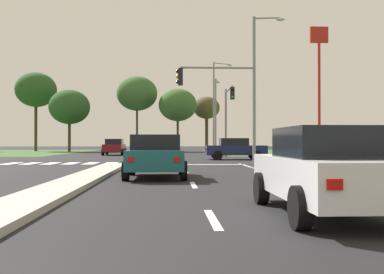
% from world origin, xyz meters
% --- Properties ---
extents(ground_plane, '(200.00, 200.00, 0.00)m').
position_xyz_m(ground_plane, '(0.00, 30.00, 0.00)').
color(ground_plane, black).
extents(grass_verge_far_right, '(35.00, 35.00, 0.01)m').
position_xyz_m(grass_verge_far_right, '(25.50, 54.50, 0.00)').
color(grass_verge_far_right, '#385B2D').
rests_on(grass_verge_far_right, ground).
extents(median_island_near, '(1.20, 22.00, 0.14)m').
position_xyz_m(median_island_near, '(0.00, 11.00, 0.07)').
color(median_island_near, '#ADA89E').
rests_on(median_island_near, ground).
extents(median_island_far, '(1.20, 36.00, 0.14)m').
position_xyz_m(median_island_far, '(0.00, 55.00, 0.07)').
color(median_island_far, gray).
rests_on(median_island_far, ground).
extents(lane_dash_near, '(0.14, 2.00, 0.01)m').
position_xyz_m(lane_dash_near, '(3.50, 4.87, 0.01)').
color(lane_dash_near, silver).
rests_on(lane_dash_near, ground).
extents(lane_dash_second, '(0.14, 2.00, 0.01)m').
position_xyz_m(lane_dash_second, '(3.50, 10.87, 0.01)').
color(lane_dash_second, silver).
rests_on(lane_dash_second, ground).
extents(lane_dash_third, '(0.14, 2.00, 0.01)m').
position_xyz_m(lane_dash_third, '(3.50, 16.87, 0.01)').
color(lane_dash_third, silver).
rests_on(lane_dash_third, ground).
extents(lane_dash_fourth, '(0.14, 2.00, 0.01)m').
position_xyz_m(lane_dash_fourth, '(3.50, 22.87, 0.01)').
color(lane_dash_fourth, silver).
rests_on(lane_dash_fourth, ground).
extents(lane_dash_fifth, '(0.14, 2.00, 0.01)m').
position_xyz_m(lane_dash_fifth, '(3.50, 28.87, 0.01)').
color(lane_dash_fifth, silver).
rests_on(lane_dash_fifth, ground).
extents(edge_line_right, '(0.14, 24.00, 0.01)m').
position_xyz_m(edge_line_right, '(6.85, 12.00, 0.01)').
color(edge_line_right, silver).
rests_on(edge_line_right, ground).
extents(stop_bar_near, '(6.40, 0.50, 0.01)m').
position_xyz_m(stop_bar_near, '(3.80, 23.00, 0.01)').
color(stop_bar_near, silver).
rests_on(stop_bar_near, ground).
extents(crosswalk_bar_near, '(0.70, 2.80, 0.01)m').
position_xyz_m(crosswalk_bar_near, '(-6.40, 24.80, 0.01)').
color(crosswalk_bar_near, silver).
rests_on(crosswalk_bar_near, ground).
extents(crosswalk_bar_second, '(0.70, 2.80, 0.01)m').
position_xyz_m(crosswalk_bar_second, '(-5.25, 24.80, 0.01)').
color(crosswalk_bar_second, silver).
rests_on(crosswalk_bar_second, ground).
extents(crosswalk_bar_third, '(0.70, 2.80, 0.01)m').
position_xyz_m(crosswalk_bar_third, '(-4.10, 24.80, 0.01)').
color(crosswalk_bar_third, silver).
rests_on(crosswalk_bar_third, ground).
extents(crosswalk_bar_fourth, '(0.70, 2.80, 0.01)m').
position_xyz_m(crosswalk_bar_fourth, '(-2.95, 24.80, 0.01)').
color(crosswalk_bar_fourth, silver).
rests_on(crosswalk_bar_fourth, ground).
extents(crosswalk_bar_fifth, '(0.70, 2.80, 0.01)m').
position_xyz_m(crosswalk_bar_fifth, '(-1.80, 24.80, 0.01)').
color(crosswalk_bar_fifth, silver).
rests_on(crosswalk_bar_fifth, ground).
extents(crosswalk_bar_sixth, '(0.70, 2.80, 0.01)m').
position_xyz_m(crosswalk_bar_sixth, '(-0.65, 24.80, 0.01)').
color(crosswalk_bar_sixth, silver).
rests_on(crosswalk_bar_sixth, ground).
extents(car_navy_near, '(4.32, 2.00, 1.53)m').
position_xyz_m(car_navy_near, '(7.52, 30.40, 0.78)').
color(car_navy_near, '#161E47').
rests_on(car_navy_near, ground).
extents(car_white_second, '(1.97, 4.43, 1.51)m').
position_xyz_m(car_white_second, '(5.54, 5.27, 0.77)').
color(car_white_second, silver).
rests_on(car_white_second, ground).
extents(car_maroon_third, '(1.99, 4.32, 1.55)m').
position_xyz_m(car_maroon_third, '(-2.45, 42.00, 0.79)').
color(car_maroon_third, maroon).
rests_on(car_maroon_third, ground).
extents(car_teal_fifth, '(2.10, 4.17, 1.51)m').
position_xyz_m(car_teal_fifth, '(2.33, 13.74, 0.77)').
color(car_teal_fifth, '#19565B').
rests_on(car_teal_fifth, ground).
extents(traffic_signal_far_right, '(0.32, 4.48, 5.75)m').
position_xyz_m(traffic_signal_far_right, '(7.60, 35.02, 3.94)').
color(traffic_signal_far_right, gray).
rests_on(traffic_signal_far_right, ground).
extents(traffic_signal_near_right, '(4.52, 0.32, 5.70)m').
position_xyz_m(traffic_signal_near_right, '(5.99, 23.40, 3.91)').
color(traffic_signal_near_right, gray).
rests_on(traffic_signal_near_right, ground).
extents(street_lamp_second, '(2.02, 0.45, 9.16)m').
position_xyz_m(street_lamp_second, '(8.29, 26.29, 5.09)').
color(street_lamp_second, gray).
rests_on(street_lamp_second, ground).
extents(street_lamp_third, '(0.81, 1.96, 8.56)m').
position_xyz_m(street_lamp_third, '(8.18, 50.69, 4.80)').
color(street_lamp_third, gray).
rests_on(street_lamp_third, ground).
extents(street_lamp_fourth, '(2.46, 1.29, 10.85)m').
position_xyz_m(street_lamp_fourth, '(8.31, 52.86, 6.01)').
color(street_lamp_fourth, gray).
rests_on(street_lamp_fourth, ground).
extents(pedestrian_at_median, '(0.34, 0.34, 1.78)m').
position_xyz_m(pedestrian_at_median, '(-0.25, 43.76, 1.22)').
color(pedestrian_at_median, '#335184').
rests_on(pedestrian_at_median, median_island_far).
extents(fastfood_pole_sign, '(1.80, 0.40, 12.77)m').
position_xyz_m(fastfood_pole_sign, '(17.75, 42.96, 9.22)').
color(fastfood_pole_sign, red).
rests_on(fastfood_pole_sign, ground).
extents(treeline_second, '(5.57, 5.57, 10.77)m').
position_xyz_m(treeline_second, '(-15.43, 61.73, 8.37)').
color(treeline_second, '#423323').
rests_on(treeline_second, ground).
extents(treeline_third, '(5.21, 5.21, 7.97)m').
position_xyz_m(treeline_third, '(-10.00, 57.53, 5.73)').
color(treeline_third, '#423323').
rests_on(treeline_third, ground).
extents(treeline_fourth, '(5.48, 5.48, 10.12)m').
position_xyz_m(treeline_fourth, '(-1.54, 60.13, 7.78)').
color(treeline_fourth, '#423323').
rests_on(treeline_fourth, ground).
extents(treeline_fifth, '(5.01, 5.01, 8.23)m').
position_xyz_m(treeline_fifth, '(3.91, 58.06, 6.09)').
color(treeline_fifth, '#423323').
rests_on(treeline_fifth, ground).
extents(treeline_sixth, '(3.72, 3.72, 7.69)m').
position_xyz_m(treeline_sixth, '(8.09, 62.87, 6.03)').
color(treeline_sixth, '#423323').
rests_on(treeline_sixth, ground).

